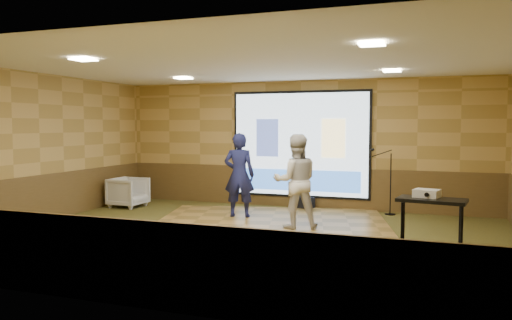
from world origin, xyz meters
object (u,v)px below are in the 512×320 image
(dance_floor, at_px, (271,222))
(player_left, at_px, (239,175))
(player_right, at_px, (296,181))
(banquet_chair, at_px, (128,192))
(projector, at_px, (427,193))
(mic_stand, at_px, (388,192))
(duffel_bag, at_px, (303,203))
(projector_screen, at_px, (300,145))
(av_table, at_px, (431,219))

(dance_floor, xyz_separation_m, player_left, (-0.79, 0.25, 0.90))
(player_right, xyz_separation_m, banquet_chair, (-4.43, 1.16, -0.56))
(projector, distance_m, mic_stand, 3.97)
(mic_stand, bearing_deg, banquet_chair, -158.47)
(player_right, xyz_separation_m, mic_stand, (1.49, 2.20, -0.42))
(dance_floor, relative_size, duffel_bag, 9.95)
(dance_floor, relative_size, banquet_chair, 5.86)
(dance_floor, height_order, mic_stand, mic_stand)
(player_right, relative_size, mic_stand, 1.21)
(projector_screen, relative_size, dance_floor, 0.73)
(projector_screen, xyz_separation_m, mic_stand, (2.05, -0.27, -0.98))
(dance_floor, xyz_separation_m, av_table, (3.02, -2.19, 0.64))
(player_right, relative_size, av_table, 1.85)
(av_table, bearing_deg, projector_screen, 125.11)
(projector_screen, height_order, projector, projector_screen)
(banquet_chair, bearing_deg, av_table, -109.98)
(projector_screen, xyz_separation_m, player_left, (-0.84, -1.77, -0.56))
(dance_floor, xyz_separation_m, duffel_bag, (0.20, 1.82, 0.13))
(av_table, xyz_separation_m, projector, (-0.07, 0.09, 0.34))
(dance_floor, height_order, projector, projector)
(mic_stand, relative_size, banquet_chair, 1.87)
(projector, relative_size, duffel_bag, 0.72)
(projector_screen, bearing_deg, av_table, -54.89)
(projector, height_order, banquet_chair, projector)
(player_left, distance_m, mic_stand, 3.29)
(dance_floor, bearing_deg, av_table, -36.00)
(dance_floor, distance_m, projector, 3.75)
(player_right, relative_size, banquet_chair, 2.26)
(player_right, bearing_deg, av_table, 121.12)
(player_right, bearing_deg, mic_stand, -147.05)
(player_right, distance_m, banquet_chair, 4.62)
(dance_floor, bearing_deg, duffel_bag, 83.71)
(duffel_bag, bearing_deg, player_right, -79.50)
(projector_screen, distance_m, av_table, 5.21)
(dance_floor, distance_m, av_table, 3.79)
(projector_screen, bearing_deg, projector, -54.92)
(av_table, bearing_deg, dance_floor, 144.00)
(projector_screen, height_order, duffel_bag, projector_screen)
(projector, relative_size, mic_stand, 0.23)
(av_table, relative_size, banquet_chair, 1.22)
(av_table, bearing_deg, banquet_chair, 157.00)
(av_table, distance_m, projector, 0.36)
(mic_stand, bearing_deg, player_left, -141.14)
(player_left, bearing_deg, dance_floor, 151.76)
(duffel_bag, bearing_deg, projector_screen, 125.60)
(av_table, height_order, duffel_bag, av_table)
(dance_floor, xyz_separation_m, projector, (2.95, -2.10, 0.99))
(dance_floor, bearing_deg, banquet_chair, 169.50)
(dance_floor, relative_size, projector, 13.80)
(projector, relative_size, banquet_chair, 0.42)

